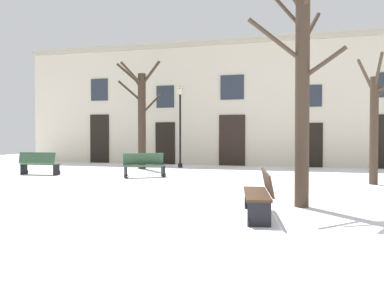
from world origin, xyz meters
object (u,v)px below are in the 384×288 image
at_px(tree_foreground, 302,82).
at_px(streetlamp, 180,118).
at_px(tree_near_facade, 375,122).
at_px(bench_by_litter_bin, 260,193).
at_px(bench_near_center_tree, 144,165).
at_px(bench_near_lamp, 39,164).
at_px(tree_center, 141,115).

xyz_separation_m(tree_foreground, streetlamp, (-5.80, 9.45, -0.37)).
height_order(tree_near_facade, tree_foreground, tree_foreground).
bearing_deg(bench_by_litter_bin, tree_near_facade, 143.92).
xyz_separation_m(streetlamp, bench_near_center_tree, (0.00, -4.63, -1.98)).
bearing_deg(bench_by_litter_bin, bench_near_center_tree, -150.67).
bearing_deg(tree_near_facade, bench_near_lamp, -178.46).
xyz_separation_m(tree_near_facade, bench_by_litter_bin, (-3.07, -6.21, -1.56)).
relative_size(tree_foreground, bench_near_lamp, 3.49).
relative_size(tree_near_facade, bench_by_litter_bin, 2.22).
bearing_deg(streetlamp, tree_center, -141.90).
bearing_deg(streetlamp, tree_near_facade, -29.57).
height_order(tree_center, bench_near_lamp, tree_center).
relative_size(tree_near_facade, streetlamp, 1.07).
distance_m(tree_near_facade, tree_foreground, 5.43).
xyz_separation_m(bench_near_lamp, bench_near_center_tree, (4.44, 0.30, 0.00)).
bearing_deg(bench_by_litter_bin, streetlamp, -164.85).
relative_size(tree_near_facade, bench_near_lamp, 2.63).
distance_m(tree_center, bench_near_center_tree, 4.30).
xyz_separation_m(bench_near_lamp, bench_by_litter_bin, (9.46, -5.87, 0.02)).
bearing_deg(bench_near_lamp, streetlamp, -136.08).
distance_m(tree_center, tree_foreground, 11.04).
distance_m(tree_near_facade, bench_near_center_tree, 8.24).
bearing_deg(bench_near_center_tree, tree_near_facade, -34.42).
xyz_separation_m(tree_foreground, bench_near_center_tree, (-5.80, 4.82, -2.35)).
bearing_deg(tree_near_facade, streetlamp, 150.43).
height_order(tree_center, tree_near_facade, tree_center).
xyz_separation_m(tree_near_facade, streetlamp, (-8.09, 4.59, 0.41)).
bearing_deg(streetlamp, bench_by_litter_bin, -65.07).
bearing_deg(bench_by_litter_bin, tree_center, -155.39).
bearing_deg(bench_near_center_tree, streetlamp, 55.35).
bearing_deg(streetlamp, bench_near_lamp, -132.04).
xyz_separation_m(tree_foreground, bench_by_litter_bin, (-0.78, -1.35, -2.33)).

